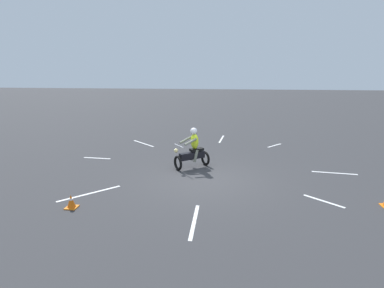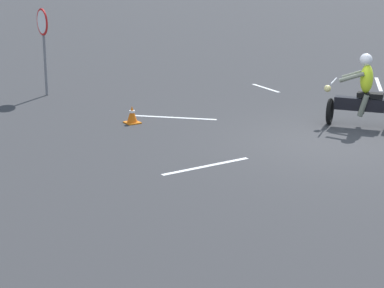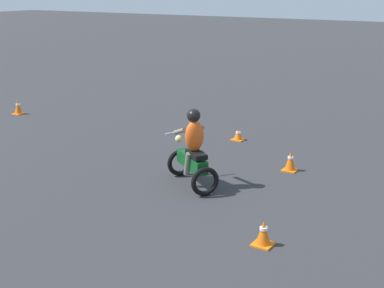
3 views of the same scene
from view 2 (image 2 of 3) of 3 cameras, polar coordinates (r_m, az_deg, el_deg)
The scene contains 8 objects.
ground_plane at distance 15.82m, azimuth 10.73°, elevation 0.11°, with size 120.00×120.00×0.00m, color #333335.
motorcycle_rider_foreground at distance 17.04m, azimuth 12.80°, elevation 3.66°, with size 1.47×1.34×1.66m.
stop_sign at distance 20.11m, azimuth -11.28°, elevation 8.22°, with size 0.70×0.08×2.30m.
traffic_cone_mid_center at distance 17.11m, azimuth -4.59°, elevation 2.23°, with size 0.32×0.32×0.41m.
lane_stripe_e at distance 21.02m, azimuth 5.64°, elevation 4.27°, with size 0.10×1.28×0.01m, color silver.
lane_stripe_ne at distance 17.62m, azimuth -1.45°, elevation 2.04°, with size 0.10×2.08×0.01m, color silver.
lane_stripe_n at distance 13.98m, azimuth 1.09°, elevation -1.70°, with size 0.10×1.91×0.01m, color silver.
lane_stripe_se at distance 22.13m, azimuth 14.02°, elevation 4.46°, with size 0.10×1.99×0.01m, color silver.
Camera 2 is at (-11.11, 10.42, 4.26)m, focal length 70.00 mm.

